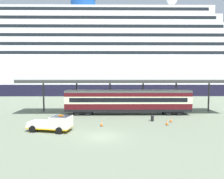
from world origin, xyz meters
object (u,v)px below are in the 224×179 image
at_px(service_truck, 54,123).
at_px(traffic_cone_near, 167,122).
at_px(train_carriage, 128,101).
at_px(traffic_cone_far, 171,120).
at_px(traffic_cone_mid, 101,123).
at_px(quay_bollard, 152,118).
at_px(cruise_ship, 76,57).

distance_m(service_truck, traffic_cone_near, 14.58).
bearing_deg(train_carriage, traffic_cone_far, -45.82).
bearing_deg(traffic_cone_mid, quay_bollard, 21.39).
height_order(traffic_cone_near, traffic_cone_mid, traffic_cone_near).
distance_m(traffic_cone_mid, quay_bollard, 7.79).
xyz_separation_m(traffic_cone_near, traffic_cone_far, (1.05, 1.76, -0.07)).
height_order(traffic_cone_mid, traffic_cone_far, traffic_cone_mid).
relative_size(service_truck, traffic_cone_mid, 7.42).
distance_m(traffic_cone_mid, traffic_cone_far, 10.02).
bearing_deg(quay_bollard, train_carriage, 120.93).
relative_size(cruise_ship, quay_bollard, 130.14).
relative_size(traffic_cone_near, traffic_cone_far, 1.21).
height_order(train_carriage, quay_bollard, train_carriage).
bearing_deg(traffic_cone_near, quay_bollard, 121.91).
height_order(service_truck, quay_bollard, service_truck).
bearing_deg(service_truck, cruise_ship, 96.40).
bearing_deg(traffic_cone_far, quay_bollard, 166.76).
bearing_deg(service_truck, traffic_cone_mid, 22.54).
bearing_deg(quay_bollard, traffic_cone_mid, -158.61).
bearing_deg(traffic_cone_near, service_truck, -168.92).
distance_m(cruise_ship, service_truck, 53.80).
distance_m(cruise_ship, train_carriage, 45.81).
relative_size(cruise_ship, service_truck, 22.69).
bearing_deg(traffic_cone_far, service_truck, -163.44).
relative_size(traffic_cone_mid, quay_bollard, 0.77).
bearing_deg(cruise_ship, service_truck, -83.60).
xyz_separation_m(cruise_ship, traffic_cone_mid, (11.43, -49.81, -12.59)).
distance_m(cruise_ship, traffic_cone_far, 53.58).
bearing_deg(train_carriage, quay_bollard, -59.07).
height_order(service_truck, traffic_cone_mid, service_truck).
xyz_separation_m(cruise_ship, traffic_cone_near, (20.14, -49.32, -12.59)).
relative_size(service_truck, quay_bollard, 5.74).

